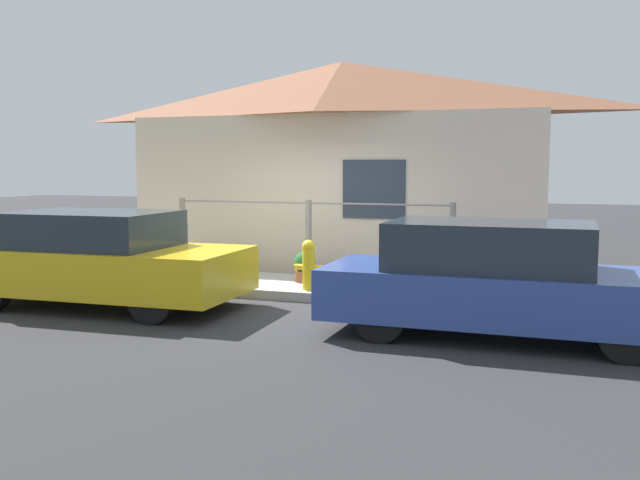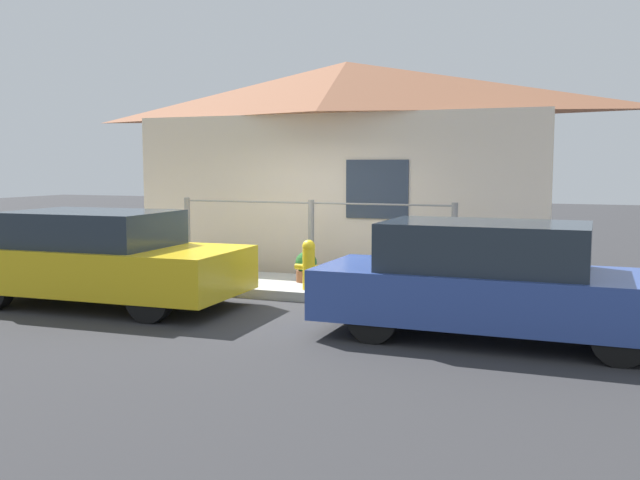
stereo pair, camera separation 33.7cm
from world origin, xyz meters
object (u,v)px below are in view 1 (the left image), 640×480
Objects in this scene: car_right at (500,281)px; potted_plant_by_fence at (224,258)px; car_left at (98,259)px; potted_plant_near_hydrant at (305,267)px; fire_hydrant at (309,264)px.

potted_plant_by_fence is (-4.74, 2.27, -0.22)m from car_right.
car_left is 3.18m from potted_plant_near_hydrant.
car_right is at bearing -27.44° from fire_hydrant.
car_right reaches higher than potted_plant_near_hydrant.
fire_hydrant reaches higher than potted_plant_near_hydrant.
potted_plant_near_hydrant is (-3.24, 2.16, -0.28)m from car_right.
potted_plant_near_hydrant is 0.92× the size of potted_plant_by_fence.
potted_plant_by_fence is at bearing 175.92° from potted_plant_near_hydrant.
fire_hydrant is at bearing 152.80° from car_right.
potted_plant_near_hydrant is at bearing -4.08° from potted_plant_by_fence.
car_left is at bearing -109.77° from potted_plant_by_fence.
car_right is at bearing -1.99° from car_left.
car_left is 3.03m from fire_hydrant.
car_left reaches higher than potted_plant_near_hydrant.
car_left is 2.42m from potted_plant_by_fence.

